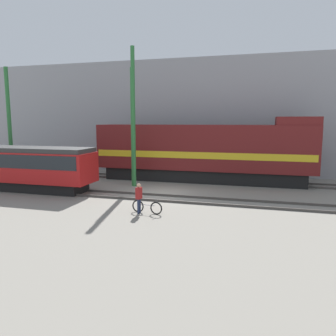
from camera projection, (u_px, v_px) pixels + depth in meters
name	position (u px, v px, depth m)	size (l,w,h in m)	color
ground_plane	(162.00, 194.00, 21.69)	(120.00, 120.00, 0.00)	gray
track_near	(156.00, 197.00, 20.36)	(60.00, 1.51, 0.14)	#47423D
track_far	(180.00, 179.00, 26.76)	(60.00, 1.51, 0.14)	#47423D
building_backdrop	(196.00, 117.00, 32.26)	(45.51, 6.00, 10.34)	#99999E
freight_locomotive	(204.00, 152.00, 25.93)	(16.93, 3.04, 5.09)	black
streetcar	(22.00, 166.00, 22.71)	(10.41, 2.54, 3.01)	black
bicycle	(147.00, 207.00, 17.02)	(1.73, 0.44, 0.73)	black
person	(139.00, 195.00, 16.95)	(0.27, 0.39, 1.59)	#232D4C
utility_pole_left	(9.00, 124.00, 26.51)	(0.31, 0.31, 9.04)	#2D7238
utility_pole_center	(132.00, 128.00, 23.71)	(0.20, 0.20, 8.54)	#2D7238
utility_pole_right	(133.00, 118.00, 23.58)	(0.29, 0.29, 10.00)	#2D7238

